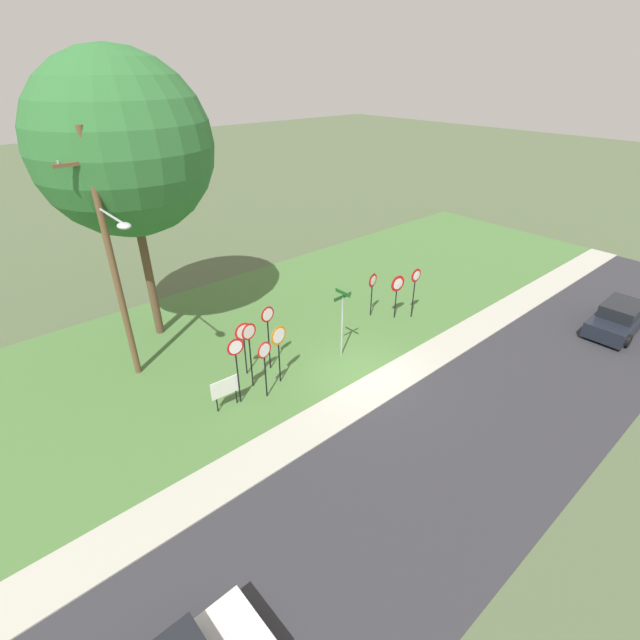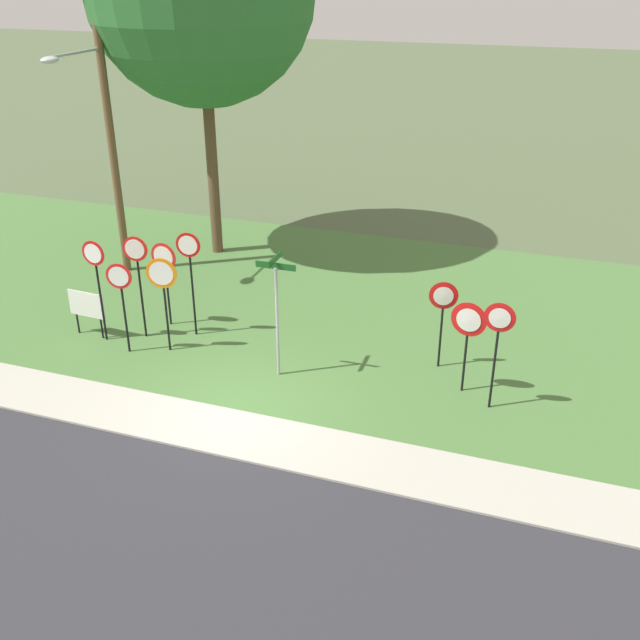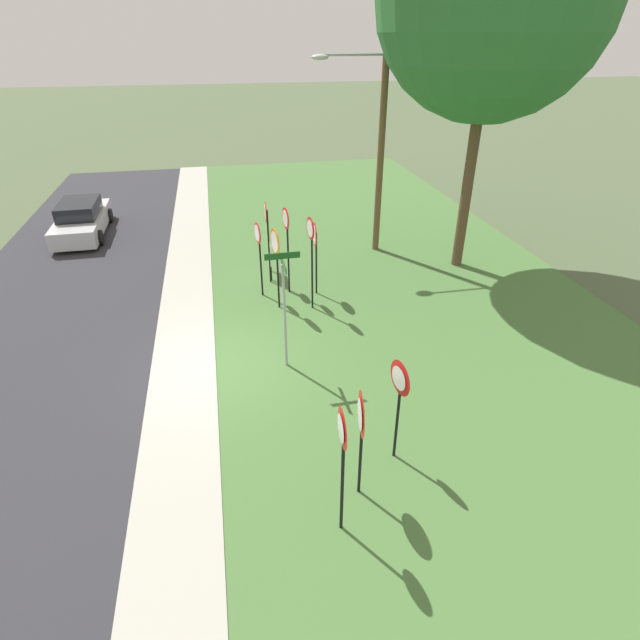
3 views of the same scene
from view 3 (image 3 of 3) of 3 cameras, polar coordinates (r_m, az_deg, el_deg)
The scene contains 17 objects.
ground_plane at distance 13.02m, azimuth -11.70°, elevation -5.36°, with size 160.00×160.00×0.00m, color #4C5B3D.
road_asphalt at distance 14.04m, azimuth -31.73°, elevation -6.94°, with size 44.00×6.40×0.01m, color #2D2D33.
sidewalk_strip at distance 13.06m, azimuth -15.22°, elevation -5.58°, with size 44.00×1.60×0.06m, color #ADAA9E.
grass_median at distance 14.13m, azimuth 13.30°, elevation -2.41°, with size 44.00×12.00×0.04m, color #477038.
stop_sign_near_left at distance 14.54m, azimuth -1.03°, elevation 8.50°, with size 0.64×0.12×2.85m.
stop_sign_near_right at distance 14.68m, azimuth -5.04°, elevation 7.79°, with size 0.77×0.17×2.52m.
stop_sign_far_left at distance 15.59m, azimuth -3.81°, elevation 9.82°, with size 0.65×0.13×2.80m.
stop_sign_far_center at distance 15.57m, azimuth -0.54°, elevation 8.72°, with size 0.74×0.11×2.36m.
stop_sign_far_right at distance 16.37m, azimuth -6.04°, elevation 10.57°, with size 0.64×0.10×2.75m.
stop_sign_center_tall at distance 15.55m, azimuth -6.98°, elevation 8.54°, with size 0.65×0.14×2.41m.
yield_sign_near_left at distance 8.62m, azimuth 4.59°, elevation -11.48°, with size 0.81×0.15×2.24m.
yield_sign_near_right at distance 9.40m, azimuth 8.91°, elevation -7.72°, with size 0.68×0.16×2.25m.
yield_sign_far_left at distance 7.86m, azimuth 2.46°, elevation -13.93°, with size 0.67×0.10×2.57m.
street_name_post at distance 11.90m, azimuth -4.09°, elevation 2.09°, with size 0.96×0.82×3.05m.
utility_pole at distance 18.55m, azimuth 6.66°, elevation 22.51°, with size 2.10×2.60×9.30m.
notice_board at distance 17.26m, azimuth -5.74°, elevation 7.61°, with size 1.10×0.09×1.25m.
parked_hatchback_near at distance 23.31m, azimuth -25.44°, elevation 10.25°, with size 4.57×1.95×1.39m.
Camera 3 is at (10.71, 0.48, 7.39)m, focal length 28.22 mm.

